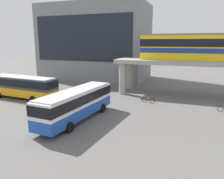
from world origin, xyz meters
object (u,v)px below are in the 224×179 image
at_px(bus_main, 77,102).
at_px(bus_secondary, 22,85).
at_px(station_building, 95,42).
at_px(bicycle_orange, 148,100).
at_px(train, 223,47).

distance_m(bus_main, bus_secondary, 12.90).
relative_size(station_building, bus_secondary, 2.05).
height_order(bus_main, bicycle_orange, bus_main).
xyz_separation_m(station_building, bus_main, (9.91, -26.64, -5.97)).
xyz_separation_m(station_building, train, (24.65, -11.30, -0.59)).
bearing_deg(station_building, bus_main, -69.59).
bearing_deg(train, bicycle_orange, -146.19).
distance_m(station_building, bicycle_orange, 24.55).
bearing_deg(station_building, bus_secondary, -94.98).
height_order(bus_secondary, bicycle_orange, bus_secondary).
distance_m(bus_secondary, bicycle_orange, 18.04).
distance_m(station_building, train, 27.12).
bearing_deg(bus_main, station_building, 110.41).
bearing_deg(station_building, bicycle_orange, -47.95).
bearing_deg(bus_secondary, bicycle_orange, 13.04).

